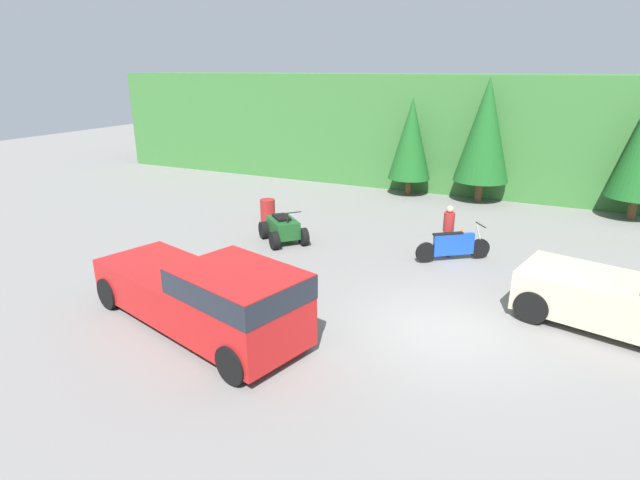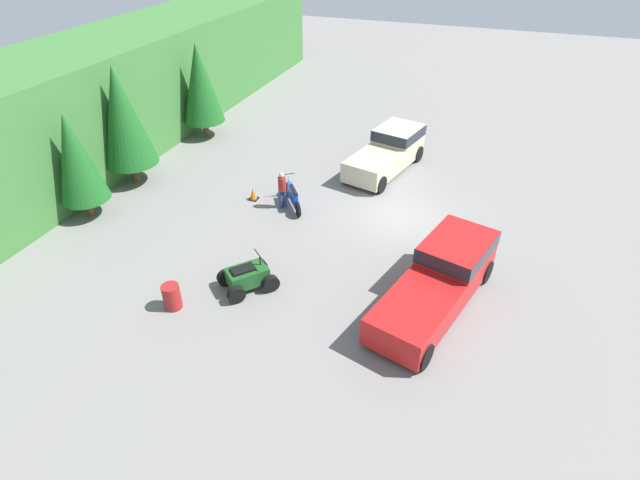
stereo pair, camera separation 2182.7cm
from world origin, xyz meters
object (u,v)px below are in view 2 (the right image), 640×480
Objects in this scene: pickup_truck_second at (389,150)px; rider_person at (282,189)px; pickup_truck_red at (442,276)px; traffic_cone at (253,194)px; quad_atv at (248,277)px; dirt_bike at (293,196)px; steel_barrel at (172,297)px.

pickup_truck_second reaches higher than rider_person.
traffic_cone is at bearing 81.58° from pickup_truck_red.
pickup_truck_red reaches higher than rider_person.
pickup_truck_red reaches higher than quad_atv.
quad_atv is (-5.69, -0.69, -0.02)m from dirt_bike.
pickup_truck_second is 2.43× the size of quad_atv.
rider_person is at bearing 78.42° from pickup_truck_red.
rider_person is at bearing -6.45° from steel_barrel.
rider_person is 1.88× the size of steel_barrel.
quad_atv is 4.01× the size of traffic_cone.
rider_person reaches higher than dirt_bike.
rider_person reaches higher than quad_atv.
pickup_truck_second is 7.15m from traffic_cone.
pickup_truck_red is 3.72× the size of rider_person.
pickup_truck_second is 2.64× the size of dirt_bike.
rider_person is (5.42, 1.05, 0.44)m from quad_atv.
quad_atv is 2.54m from steel_barrel.
dirt_bike is at bearing 163.27° from pickup_truck_second.
rider_person reaches higher than steel_barrel.
pickup_truck_red reaches higher than steel_barrel.
quad_atv is at bearing 150.53° from dirt_bike.
pickup_truck_red is 9.95m from pickup_truck_second.
dirt_bike reaches higher than steel_barrel.
quad_atv is at bearing -155.37° from traffic_cone.
pickup_truck_red is 8.06m from dirt_bike.
pickup_truck_second is at bearing -18.54° from steel_barrel.
traffic_cone is at bearing 55.97° from dirt_bike.
dirt_bike reaches higher than traffic_cone.
pickup_truck_second reaches higher than traffic_cone.
pickup_truck_second is 13.19m from steel_barrel.
dirt_bike is at bearing 75.54° from pickup_truck_red.
pickup_truck_red is at bearing -114.36° from traffic_cone.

